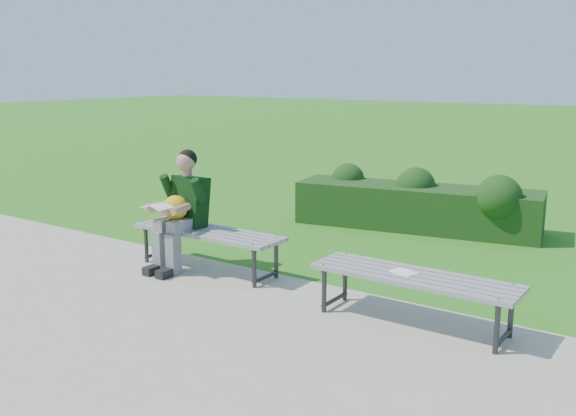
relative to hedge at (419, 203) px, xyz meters
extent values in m
plane|color=#267A24|center=(-0.34, -2.89, -0.36)|extent=(80.00, 80.00, 0.00)
cube|color=beige|center=(-0.34, -4.64, -0.35)|extent=(30.00, 3.50, 0.02)
cube|color=#194010|center=(-0.04, -0.01, -0.06)|extent=(3.46, 1.42, 0.60)
sphere|color=#194010|center=(-1.20, 0.08, 0.21)|extent=(0.58, 0.58, 0.50)
sphere|color=#194010|center=(-0.10, 0.08, 0.21)|extent=(0.66, 0.66, 0.56)
sphere|color=#194010|center=(1.11, -0.06, 0.21)|extent=(0.70, 0.70, 0.60)
cube|color=gray|center=(-1.10, -3.40, 0.09)|extent=(1.80, 0.08, 0.04)
cube|color=gray|center=(-1.10, -3.30, 0.09)|extent=(1.80, 0.08, 0.04)
cube|color=gray|center=(-1.10, -3.20, 0.09)|extent=(1.80, 0.08, 0.04)
cube|color=gray|center=(-1.10, -3.09, 0.09)|extent=(1.80, 0.09, 0.04)
cube|color=gray|center=(-1.10, -2.99, 0.09)|extent=(1.80, 0.09, 0.04)
cylinder|color=#2D2D30|center=(-1.88, -3.39, -0.14)|extent=(0.04, 0.04, 0.41)
cylinder|color=#2D2D30|center=(-1.88, -3.01, -0.14)|extent=(0.04, 0.04, 0.41)
cylinder|color=#2D2D30|center=(-1.88, -3.20, 0.04)|extent=(0.04, 0.42, 0.04)
cylinder|color=#2D2D30|center=(-1.88, -3.20, -0.28)|extent=(0.04, 0.42, 0.04)
cylinder|color=gray|center=(-1.88, -3.40, 0.11)|extent=(0.02, 0.02, 0.01)
cylinder|color=gray|center=(-1.88, -2.99, 0.11)|extent=(0.02, 0.02, 0.01)
cylinder|color=#2D2D30|center=(-0.32, -3.39, -0.14)|extent=(0.04, 0.04, 0.41)
cylinder|color=#2D2D30|center=(-0.32, -3.01, -0.14)|extent=(0.04, 0.04, 0.41)
cylinder|color=#2D2D30|center=(-0.32, -3.20, 0.04)|extent=(0.04, 0.42, 0.04)
cylinder|color=#2D2D30|center=(-0.32, -3.20, -0.28)|extent=(0.04, 0.42, 0.04)
cylinder|color=gray|center=(-0.32, -3.40, 0.11)|extent=(0.02, 0.02, 0.01)
cylinder|color=gray|center=(-0.32, -2.99, 0.11)|extent=(0.02, 0.02, 0.01)
cube|color=gray|center=(1.40, -3.58, 0.09)|extent=(1.80, 0.08, 0.04)
cube|color=gray|center=(1.40, -3.48, 0.09)|extent=(1.80, 0.08, 0.04)
cube|color=gray|center=(1.40, -3.38, 0.09)|extent=(1.80, 0.09, 0.04)
cube|color=gray|center=(1.40, -3.27, 0.09)|extent=(1.80, 0.08, 0.04)
cube|color=gray|center=(1.40, -3.17, 0.09)|extent=(1.80, 0.08, 0.04)
cylinder|color=#2D2D30|center=(0.62, -3.57, -0.14)|extent=(0.04, 0.04, 0.41)
cylinder|color=#2D2D30|center=(0.62, -3.19, -0.14)|extent=(0.04, 0.04, 0.41)
cylinder|color=#2D2D30|center=(0.62, -3.38, 0.04)|extent=(0.04, 0.42, 0.04)
cylinder|color=#2D2D30|center=(0.62, -3.38, -0.28)|extent=(0.04, 0.42, 0.04)
cylinder|color=gray|center=(0.62, -3.58, 0.11)|extent=(0.02, 0.02, 0.01)
cylinder|color=gray|center=(0.62, -3.17, 0.11)|extent=(0.02, 0.02, 0.01)
cylinder|color=#2D2D30|center=(2.18, -3.57, -0.14)|extent=(0.04, 0.04, 0.41)
cylinder|color=#2D2D30|center=(2.18, -3.19, -0.14)|extent=(0.04, 0.04, 0.41)
cylinder|color=#2D2D30|center=(2.18, -3.38, 0.04)|extent=(0.04, 0.42, 0.04)
cylinder|color=#2D2D30|center=(2.18, -3.38, -0.28)|extent=(0.04, 0.42, 0.04)
cylinder|color=gray|center=(2.18, -3.58, 0.11)|extent=(0.02, 0.02, 0.01)
cylinder|color=gray|center=(2.18, -3.17, 0.11)|extent=(0.02, 0.02, 0.01)
cube|color=slate|center=(-1.50, -3.36, 0.17)|extent=(0.14, 0.42, 0.13)
cube|color=slate|center=(-1.30, -3.36, 0.17)|extent=(0.14, 0.42, 0.13)
cube|color=slate|center=(-1.50, -3.54, -0.12)|extent=(0.12, 0.13, 0.45)
cube|color=slate|center=(-1.30, -3.54, -0.12)|extent=(0.12, 0.13, 0.45)
cube|color=black|center=(-1.50, -3.64, -0.30)|extent=(0.11, 0.26, 0.09)
cube|color=black|center=(-1.30, -3.64, -0.30)|extent=(0.11, 0.26, 0.09)
cube|color=black|center=(-1.40, -3.16, 0.39)|extent=(0.40, 0.30, 0.59)
cylinder|color=tan|center=(-1.40, -3.18, 0.71)|extent=(0.10, 0.10, 0.08)
sphere|color=tan|center=(-1.40, -3.20, 0.84)|extent=(0.21, 0.21, 0.21)
sphere|color=black|center=(-1.40, -3.17, 0.87)|extent=(0.21, 0.21, 0.21)
cylinder|color=black|center=(-1.63, -3.26, 0.55)|extent=(0.10, 0.21, 0.30)
cylinder|color=black|center=(-1.17, -3.26, 0.55)|extent=(0.10, 0.21, 0.30)
cylinder|color=tan|center=(-1.57, -3.48, 0.38)|extent=(0.14, 0.31, 0.08)
cylinder|color=tan|center=(-1.23, -3.48, 0.38)|extent=(0.14, 0.31, 0.08)
sphere|color=tan|center=(-1.50, -3.64, 0.38)|extent=(0.09, 0.09, 0.09)
sphere|color=tan|center=(-1.30, -3.64, 0.38)|extent=(0.09, 0.09, 0.09)
sphere|color=yellow|center=(-1.40, -3.38, 0.36)|extent=(0.27, 0.27, 0.27)
cone|color=orange|center=(-1.40, -3.49, 0.35)|extent=(0.08, 0.08, 0.08)
cone|color=black|center=(-1.42, -3.37, 0.49)|extent=(0.03, 0.05, 0.08)
cone|color=black|center=(-1.39, -3.36, 0.48)|extent=(0.03, 0.04, 0.07)
sphere|color=white|center=(-1.45, -3.48, 0.39)|extent=(0.05, 0.05, 0.05)
sphere|color=white|center=(-1.36, -3.48, 0.39)|extent=(0.05, 0.05, 0.05)
cube|color=white|center=(-1.48, -3.66, 0.42)|extent=(0.15, 0.20, 0.05)
cube|color=white|center=(-1.33, -3.66, 0.42)|extent=(0.15, 0.20, 0.05)
cube|color=white|center=(1.30, -3.38, 0.11)|extent=(0.26, 0.22, 0.01)
camera|label=1|loc=(3.48, -8.30, 1.80)|focal=40.00mm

